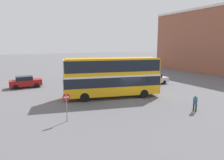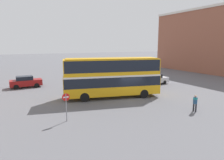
% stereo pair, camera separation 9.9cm
% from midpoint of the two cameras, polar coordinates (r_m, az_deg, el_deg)
% --- Properties ---
extents(ground_plane, '(240.00, 240.00, 0.00)m').
position_cam_midpoint_polar(ground_plane, '(23.56, 4.86, -5.20)').
color(ground_plane, '#5B5B60').
extents(double_decker_bus, '(11.47, 5.29, 4.67)m').
position_cam_midpoint_polar(double_decker_bus, '(23.29, 0.12, 1.40)').
color(double_decker_bus, gold).
rests_on(double_decker_bus, ground_plane).
extents(pedestrian_foreground, '(0.43, 0.43, 1.60)m').
position_cam_midpoint_polar(pedestrian_foreground, '(20.23, 22.80, -5.69)').
color(pedestrian_foreground, '#232328').
rests_on(pedestrian_foreground, ground_plane).
extents(parked_car_kerb_near, '(4.41, 1.90, 1.68)m').
position_cam_midpoint_polar(parked_car_kerb_near, '(31.68, -23.34, -0.45)').
color(parked_car_kerb_near, maroon).
rests_on(parked_car_kerb_near, ground_plane).
extents(parked_car_kerb_far, '(4.28, 2.14, 1.48)m').
position_cam_midpoint_polar(parked_car_kerb_far, '(34.36, 1.04, 1.02)').
color(parked_car_kerb_far, black).
rests_on(parked_car_kerb_far, ground_plane).
extents(parked_car_side_street, '(4.66, 1.92, 1.58)m').
position_cam_midpoint_polar(parked_car_side_street, '(32.19, 11.94, 0.23)').
color(parked_car_side_street, silver).
rests_on(parked_car_side_street, ground_plane).
extents(no_entry_sign, '(0.62, 0.08, 2.35)m').
position_cam_midpoint_polar(no_entry_sign, '(16.64, -12.81, -6.31)').
color(no_entry_sign, gray).
rests_on(no_entry_sign, ground_plane).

